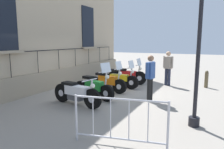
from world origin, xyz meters
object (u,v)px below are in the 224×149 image
(crowd_barrier, at_px, (120,120))
(pedestrian_standing, at_px, (168,66))
(motorcycle_red, at_px, (127,75))
(motorcycle_green, at_px, (94,88))
(motorcycle_orange, at_px, (107,82))
(motorcycle_white, at_px, (77,93))
(motorcycle_yellow, at_px, (119,79))
(pedestrian_walking, at_px, (150,75))
(bollard, at_px, (206,79))

(crowd_barrier, xyz_separation_m, pedestrian_standing, (-0.35, 6.68, 0.40))
(motorcycle_red, bearing_deg, motorcycle_green, -91.85)
(motorcycle_orange, xyz_separation_m, pedestrian_standing, (2.08, 2.55, 0.54))
(motorcycle_white, distance_m, motorcycle_orange, 2.18)
(motorcycle_yellow, height_order, pedestrian_walking, pedestrian_walking)
(motorcycle_green, bearing_deg, motorcycle_red, 88.15)
(motorcycle_orange, distance_m, crowd_barrier, 4.80)
(motorcycle_green, height_order, crowd_barrier, motorcycle_green)
(crowd_barrier, bearing_deg, motorcycle_yellow, 114.29)
(motorcycle_yellow, xyz_separation_m, crowd_barrier, (2.32, -5.14, 0.15))
(motorcycle_yellow, bearing_deg, bollard, 26.39)
(pedestrian_standing, bearing_deg, motorcycle_white, -114.36)
(motorcycle_orange, relative_size, pedestrian_standing, 1.12)
(motorcycle_red, distance_m, pedestrian_standing, 2.08)
(motorcycle_red, relative_size, crowd_barrier, 1.02)
(motorcycle_white, bearing_deg, bollard, 52.20)
(crowd_barrier, bearing_deg, pedestrian_walking, 95.93)
(motorcycle_green, xyz_separation_m, crowd_barrier, (2.39, -2.96, 0.13))
(motorcycle_green, bearing_deg, motorcycle_orange, 91.98)
(motorcycle_white, bearing_deg, pedestrian_walking, 37.70)
(motorcycle_red, xyz_separation_m, bollard, (3.70, 0.85, -0.04))
(motorcycle_green, distance_m, bollard, 5.55)
(bollard, bearing_deg, crowd_barrier, -101.46)
(motorcycle_green, bearing_deg, motorcycle_yellow, 88.17)
(motorcycle_red, bearing_deg, motorcycle_orange, -94.09)
(pedestrian_standing, bearing_deg, motorcycle_red, -164.38)
(motorcycle_red, height_order, crowd_barrier, motorcycle_red)
(crowd_barrier, bearing_deg, pedestrian_standing, 92.98)
(bollard, xyz_separation_m, pedestrian_walking, (-1.79, -3.40, 0.55))
(motorcycle_white, height_order, bollard, motorcycle_white)
(motorcycle_green, height_order, motorcycle_orange, motorcycle_green)
(motorcycle_orange, height_order, crowd_barrier, motorcycle_orange)
(motorcycle_red, relative_size, pedestrian_walking, 1.19)
(motorcycle_white, height_order, pedestrian_standing, pedestrian_standing)
(motorcycle_white, relative_size, bollard, 2.58)
(crowd_barrier, relative_size, bollard, 2.41)
(motorcycle_green, height_order, pedestrian_standing, pedestrian_standing)
(motorcycle_green, height_order, bollard, motorcycle_green)
(motorcycle_green, relative_size, motorcycle_orange, 1.01)
(motorcycle_red, height_order, bollard, motorcycle_red)
(motorcycle_orange, bearing_deg, pedestrian_walking, -14.86)
(pedestrian_standing, distance_m, pedestrian_walking, 3.09)
(motorcycle_green, xyz_separation_m, motorcycle_yellow, (0.07, 2.18, -0.01))
(motorcycle_yellow, relative_size, bollard, 2.48)
(motorcycle_green, distance_m, crowd_barrier, 3.80)
(motorcycle_white, xyz_separation_m, motorcycle_orange, (0.06, 2.18, -0.01))
(motorcycle_white, relative_size, motorcycle_green, 1.10)
(motorcycle_orange, height_order, motorcycle_yellow, motorcycle_orange)
(motorcycle_orange, xyz_separation_m, bollard, (3.85, 2.86, -0.01))
(motorcycle_orange, relative_size, bollard, 2.33)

